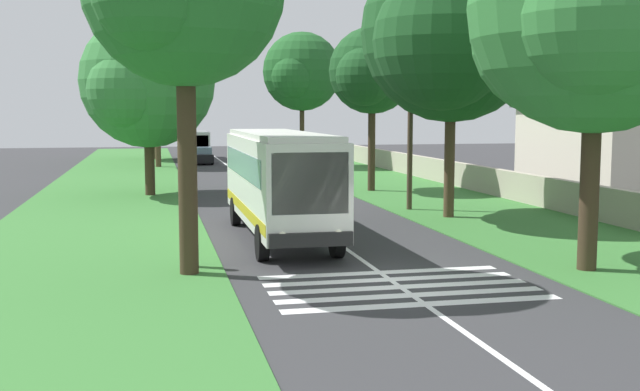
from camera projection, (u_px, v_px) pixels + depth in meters
name	position (u px, v px, depth m)	size (l,w,h in m)	color
ground	(391.00, 281.00, 20.33)	(160.00, 160.00, 0.00)	#333335
grass_verge_left	(103.00, 215.00, 33.14)	(120.00, 8.00, 0.04)	#387533
grass_verge_right	(460.00, 205.00, 36.64)	(120.00, 8.00, 0.04)	#387533
centre_line	(291.00, 210.00, 34.89)	(110.00, 0.16, 0.01)	silver
coach_bus	(278.00, 178.00, 26.86)	(11.16, 2.62, 3.73)	silver
zebra_crossing	(400.00, 287.00, 19.60)	(4.05, 6.80, 0.01)	silver
trailing_car_0	(282.00, 172.00, 48.11)	(4.30, 1.78, 1.43)	#145933
trailing_car_1	(257.00, 162.00, 57.20)	(4.30, 1.78, 1.43)	silver
trailing_car_2	(202.00, 156.00, 65.36)	(4.30, 1.78, 1.43)	black
trailing_minibus_0	(197.00, 142.00, 72.86)	(6.00, 2.14, 2.53)	silver
roadside_tree_left_0	(152.00, 91.00, 70.61)	(8.56, 7.37, 10.15)	brown
roadside_tree_left_1	(145.00, 84.00, 40.26)	(7.88, 7.02, 9.52)	#3D2D1E
roadside_tree_left_3	(155.00, 78.00, 60.83)	(7.25, 6.14, 10.27)	#4C3826
roadside_tree_right_0	(447.00, 36.00, 31.29)	(8.94, 7.55, 11.41)	#4C3826
roadside_tree_right_1	(586.00, 14.00, 21.08)	(8.35, 6.97, 10.75)	#3D2D1E
roadside_tree_right_2	(369.00, 73.00, 42.43)	(5.90, 4.77, 9.04)	#3D2D1E
roadside_tree_right_3	(300.00, 73.00, 60.94)	(6.90, 6.23, 10.66)	#3D2D1E
utility_pole	(410.00, 116.00, 34.37)	(0.24, 1.40, 8.11)	#473828
roadside_wall	(483.00, 179.00, 42.14)	(70.00, 0.40, 1.41)	#B2A893
roadside_building	(611.00, 140.00, 42.90)	(10.79, 7.15, 5.60)	beige
pedestrian	(192.00, 237.00, 21.86)	(0.34, 0.34, 1.69)	#26262D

